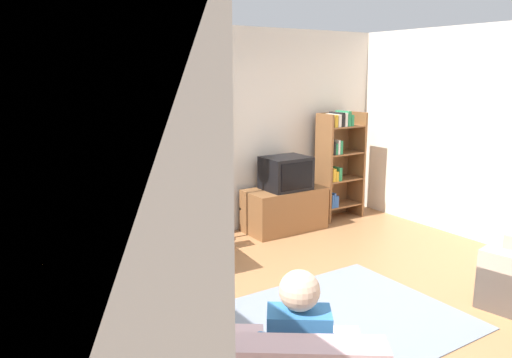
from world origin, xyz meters
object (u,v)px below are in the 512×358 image
Objects in this scene: bookshelf at (337,161)px; person_on_couch at (146,213)px; tv_stand at (284,209)px; floor_lamp at (222,128)px; tv at (286,173)px; couch at (129,248)px; person_in_left_armchair at (297,351)px.

person_on_couch is (-3.13, -0.56, -0.16)m from bookshelf.
floor_lamp is at bearing 173.75° from tv_stand.
tv_stand is 1.83× the size of tv.
tv_stand is at bearing 12.82° from person_on_couch.
floor_lamp is at bearing 179.17° from bookshelf.
couch is at bearing -171.28° from tv.
person_on_couch is (-2.14, -0.46, -0.10)m from tv.
floor_lamp reaches higher than bookshelf.
tv is 0.38× the size of bookshelf.
tv is 0.32× the size of floor_lamp.
bookshelf is at bearing -0.83° from floor_lamp.
tv_stand is (2.31, 0.38, -0.02)m from couch.
floor_lamp is 3.75m from person_in_left_armchair.
tv_stand is 1.15m from bookshelf.
tv is 2.19m from person_on_couch.
person_on_couch is (-1.24, -0.59, -0.75)m from floor_lamp.
floor_lamp is 1.65× the size of person_in_left_armchair.
floor_lamp is 1.56m from person_on_couch.
bookshelf reaches higher than tv_stand.
person_in_left_armchair reaches higher than tv_stand.
floor_lamp reaches higher than person_in_left_armchair.
bookshelf is 4.71m from person_in_left_armchair.
couch is at bearing 89.96° from person_in_left_armchair.
couch is at bearing -172.23° from bookshelf.
tv_stand is at bearing -175.86° from bookshelf.
tv_stand is 0.89× the size of person_on_couch.
couch is 1.80× the size of tv_stand.
tv_stand is 4.02m from person_in_left_armchair.
tv_stand is at bearing 54.83° from person_in_left_armchair.
tv is (2.31, 0.35, 0.49)m from couch.
tv_stand is 2.23m from person_on_couch.
bookshelf is 1.27× the size of person_on_couch.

